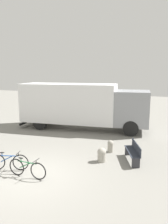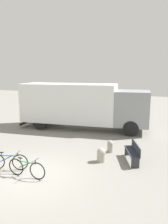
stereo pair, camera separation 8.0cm
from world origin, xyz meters
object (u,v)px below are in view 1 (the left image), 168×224
delivery_truck (82,104)px  bollard_far_bench (110,146)px  bicycle_middle (27,168)px  bicycle_near (9,162)px  bollard_near_bench (102,154)px  park_bench (134,151)px

delivery_truck → bollard_far_bench: size_ratio=14.68×
bicycle_middle → bollard_far_bench: bicycle_middle is taller
delivery_truck → bicycle_near: delivery_truck is taller
bicycle_middle → bollard_near_bench: size_ratio=2.57×
park_bench → delivery_truck: bearing=22.5°
bicycle_near → bollard_near_bench: size_ratio=2.47×
park_bench → bicycle_middle: (-3.53, -3.09, -0.10)m
bicycle_near → park_bench: bearing=13.5°
park_bench → bicycle_near: bearing=99.1°
bicycle_middle → park_bench: bearing=40.8°
bicycle_near → bollard_far_bench: bearing=28.4°
bicycle_middle → bollard_far_bench: (2.27, 3.78, -0.03)m
park_bench → bollard_near_bench: size_ratio=2.48×
bicycle_middle → bollard_near_bench: bearing=48.1°
delivery_truck → park_bench: delivery_truck is taller
bollard_far_bench → bicycle_middle: bearing=-121.0°
bicycle_near → bollard_far_bench: 4.88m
delivery_truck → park_bench: bearing=-52.8°
bollard_near_bench → bollard_far_bench: bearing=87.4°
delivery_truck → bicycle_middle: bearing=-91.3°
delivery_truck → park_bench: 6.31m
delivery_truck → bollard_near_bench: 6.00m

